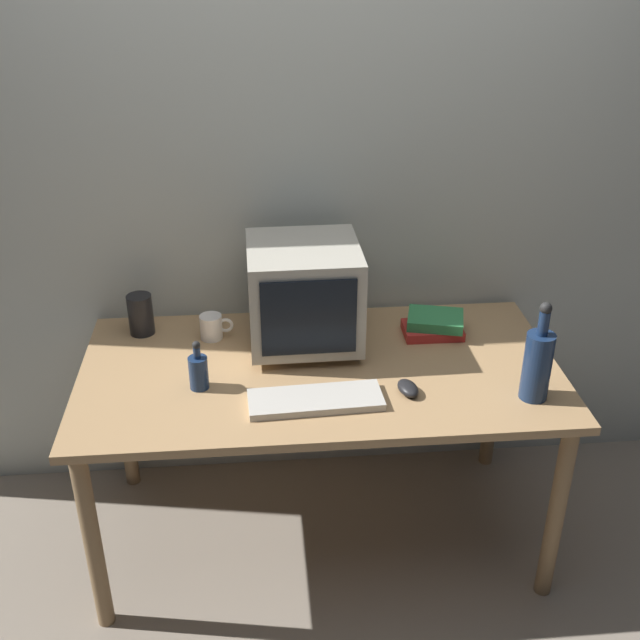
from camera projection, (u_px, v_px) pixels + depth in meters
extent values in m
plane|color=gray|center=(320.00, 530.00, 2.96)|extent=(6.00, 6.00, 0.00)
cube|color=beige|center=(308.00, 176.00, 2.79)|extent=(4.00, 0.08, 2.50)
cube|color=tan|center=(320.00, 371.00, 2.62)|extent=(1.61, 0.84, 0.03)
cylinder|color=olive|center=(93.00, 542.00, 2.42)|extent=(0.06, 0.06, 0.70)
cylinder|color=olive|center=(556.00, 513.00, 2.53)|extent=(0.06, 0.06, 0.70)
cylinder|color=olive|center=(124.00, 411.00, 3.05)|extent=(0.06, 0.06, 0.70)
cylinder|color=olive|center=(494.00, 392.00, 3.17)|extent=(0.06, 0.06, 0.70)
cube|color=#B2AD9E|center=(304.00, 339.00, 2.75)|extent=(0.28, 0.24, 0.03)
cube|color=#B2AD9E|center=(304.00, 292.00, 2.67)|extent=(0.39, 0.39, 0.34)
cube|color=black|center=(309.00, 318.00, 2.50)|extent=(0.31, 0.01, 0.27)
cube|color=beige|center=(316.00, 400.00, 2.42)|extent=(0.43, 0.17, 0.02)
ellipsoid|color=black|center=(408.00, 388.00, 2.46)|extent=(0.08, 0.11, 0.04)
cylinder|color=navy|center=(537.00, 366.00, 2.40)|extent=(0.09, 0.09, 0.23)
cylinder|color=navy|center=(544.00, 323.00, 2.33)|extent=(0.03, 0.03, 0.08)
sphere|color=#262626|center=(546.00, 308.00, 2.30)|extent=(0.04, 0.04, 0.04)
cylinder|color=navy|center=(199.00, 373.00, 2.47)|extent=(0.06, 0.06, 0.11)
cylinder|color=navy|center=(197.00, 353.00, 2.44)|extent=(0.02, 0.02, 0.04)
sphere|color=#262626|center=(196.00, 345.00, 2.43)|extent=(0.03, 0.03, 0.03)
cube|color=red|center=(432.00, 330.00, 2.80)|extent=(0.21, 0.14, 0.03)
cube|color=#33894C|center=(435.00, 320.00, 2.80)|extent=(0.23, 0.20, 0.04)
cylinder|color=white|center=(211.00, 327.00, 2.77)|extent=(0.08, 0.08, 0.09)
torus|color=white|center=(226.00, 325.00, 2.77)|extent=(0.06, 0.01, 0.06)
cylinder|color=black|center=(141.00, 314.00, 2.79)|extent=(0.09, 0.09, 0.15)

